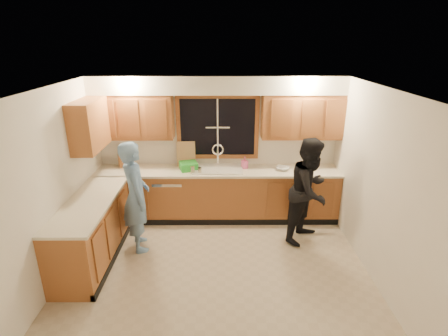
% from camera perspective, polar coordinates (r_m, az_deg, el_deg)
% --- Properties ---
extents(floor, '(4.20, 4.20, 0.00)m').
position_cam_1_polar(floor, '(5.09, -1.18, -16.51)').
color(floor, '#BBA990').
rests_on(floor, ground).
extents(ceiling, '(4.20, 4.20, 0.00)m').
position_cam_1_polar(ceiling, '(4.11, -1.44, 12.64)').
color(ceiling, silver).
extents(wall_back, '(4.20, 0.00, 4.20)m').
position_cam_1_polar(wall_back, '(6.24, -1.03, 3.55)').
color(wall_back, white).
rests_on(wall_back, ground).
extents(wall_left, '(0.00, 3.80, 3.80)m').
position_cam_1_polar(wall_left, '(4.96, -26.41, -3.21)').
color(wall_left, white).
rests_on(wall_left, ground).
extents(wall_right, '(0.00, 3.80, 3.80)m').
position_cam_1_polar(wall_right, '(4.89, 24.18, -3.15)').
color(wall_right, white).
rests_on(wall_right, ground).
extents(base_cabinets_back, '(4.20, 0.60, 0.88)m').
position_cam_1_polar(base_cabinets_back, '(6.24, -1.01, -4.39)').
color(base_cabinets_back, '#A76030').
rests_on(base_cabinets_back, ground).
extents(base_cabinets_left, '(0.60, 1.90, 0.88)m').
position_cam_1_polar(base_cabinets_left, '(5.47, -20.67, -9.64)').
color(base_cabinets_left, '#A76030').
rests_on(base_cabinets_left, ground).
extents(countertop_back, '(4.20, 0.63, 0.04)m').
position_cam_1_polar(countertop_back, '(6.05, -1.04, -0.49)').
color(countertop_back, '#F1E5CB').
rests_on(countertop_back, base_cabinets_back).
extents(countertop_left, '(0.63, 1.90, 0.04)m').
position_cam_1_polar(countertop_left, '(5.26, -21.14, -5.28)').
color(countertop_left, '#F1E5CB').
rests_on(countertop_left, base_cabinets_left).
extents(upper_cabinets_left, '(1.35, 0.33, 0.75)m').
position_cam_1_polar(upper_cabinets_left, '(6.12, -14.68, 8.13)').
color(upper_cabinets_left, '#A76030').
rests_on(upper_cabinets_left, wall_back).
extents(upper_cabinets_right, '(1.35, 0.33, 0.75)m').
position_cam_1_polar(upper_cabinets_right, '(6.09, 12.61, 8.23)').
color(upper_cabinets_right, '#A76030').
rests_on(upper_cabinets_right, wall_back).
extents(upper_cabinets_return, '(0.33, 0.90, 0.75)m').
position_cam_1_polar(upper_cabinets_return, '(5.70, -21.13, 6.56)').
color(upper_cabinets_return, '#A76030').
rests_on(upper_cabinets_return, wall_left).
extents(soffit, '(4.20, 0.35, 0.30)m').
position_cam_1_polar(soffit, '(5.84, -1.11, 13.44)').
color(soffit, white).
rests_on(soffit, wall_back).
extents(window_frame, '(1.44, 0.03, 1.14)m').
position_cam_1_polar(window_frame, '(6.14, -1.05, 6.65)').
color(window_frame, black).
rests_on(window_frame, wall_back).
extents(sink, '(0.86, 0.52, 0.57)m').
position_cam_1_polar(sink, '(6.08, -1.03, -0.73)').
color(sink, white).
rests_on(sink, countertop_back).
extents(dishwasher, '(0.60, 0.56, 0.82)m').
position_cam_1_polar(dishwasher, '(6.31, -8.77, -4.64)').
color(dishwasher, white).
rests_on(dishwasher, floor).
extents(stove, '(0.58, 0.75, 0.90)m').
position_cam_1_polar(stove, '(5.01, -22.86, -12.72)').
color(stove, white).
rests_on(stove, floor).
extents(man, '(0.60, 0.73, 1.70)m').
position_cam_1_polar(man, '(5.36, -14.19, -4.56)').
color(man, '#6D99CE').
rests_on(man, floor).
extents(woman, '(1.01, 1.03, 1.68)m').
position_cam_1_polar(woman, '(5.59, 13.82, -3.59)').
color(woman, black).
rests_on(woman, floor).
extents(knife_block, '(0.16, 0.16, 0.23)m').
position_cam_1_polar(knife_block, '(6.42, -16.23, 1.20)').
color(knife_block, '#99562A').
rests_on(knife_block, countertop_back).
extents(cutting_board, '(0.34, 0.14, 0.43)m').
position_cam_1_polar(cutting_board, '(6.22, -6.22, 2.32)').
color(cutting_board, tan).
rests_on(cutting_board, countertop_back).
extents(dish_crate, '(0.35, 0.34, 0.13)m').
position_cam_1_polar(dish_crate, '(6.07, -5.81, 0.34)').
color(dish_crate, green).
rests_on(dish_crate, countertop_back).
extents(soap_bottle, '(0.12, 0.12, 0.21)m').
position_cam_1_polar(soap_bottle, '(6.10, 3.39, 0.91)').
color(soap_bottle, '#D5518B').
rests_on(soap_bottle, countertop_back).
extents(bowl, '(0.29, 0.29, 0.06)m').
position_cam_1_polar(bowl, '(6.12, 9.57, -0.07)').
color(bowl, silver).
rests_on(bowl, countertop_back).
extents(can_left, '(0.08, 0.08, 0.13)m').
position_cam_1_polar(can_left, '(5.87, -5.15, -0.36)').
color(can_left, beige).
rests_on(can_left, countertop_back).
extents(can_right, '(0.07, 0.07, 0.11)m').
position_cam_1_polar(can_right, '(5.87, -3.99, -0.45)').
color(can_right, beige).
rests_on(can_right, countertop_back).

